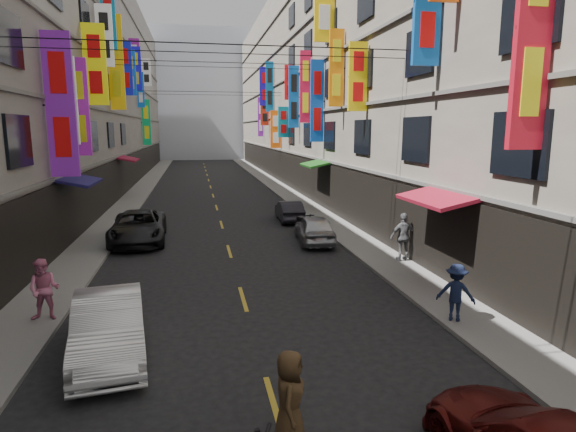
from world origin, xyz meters
name	(u,v)px	position (x,y,z in m)	size (l,w,h in m)	color
sidewalk_left	(134,197)	(-6.00, 42.00, 0.06)	(2.00, 90.00, 0.12)	slate
sidewalk_right	(287,193)	(6.00, 42.00, 0.06)	(2.00, 90.00, 0.12)	slate
building_row_left	(39,68)	(-11.99, 42.00, 9.49)	(10.14, 90.00, 19.00)	gray
building_row_right	(360,75)	(11.99, 42.00, 9.49)	(10.14, 90.00, 19.00)	gray
haze_block	(200,96)	(0.00, 92.00, 11.00)	(18.00, 8.00, 22.00)	#B6BBCB
shop_signage	(210,65)	(-0.21, 34.53, 9.03)	(14.00, 55.00, 11.72)	#0F35B8
street_awnings	(197,178)	(-1.26, 26.00, 3.00)	(13.99, 35.20, 0.41)	#134825
overhead_cables	(217,59)	(0.00, 30.00, 8.80)	(14.00, 38.04, 1.24)	black
lane_markings	(215,201)	(0.00, 39.00, 0.00)	(0.12, 80.20, 0.01)	gold
scooter_far_right	(304,226)	(3.90, 26.73, 0.44)	(0.69, 1.77, 1.14)	black
car_left_mid	(109,327)	(-3.40, 14.79, 0.71)	(1.51, 4.33, 1.43)	white
car_left_far	(138,227)	(-4.00, 26.49, 0.72)	(2.41, 5.22, 1.45)	black
car_right_mid	(315,229)	(4.00, 24.88, 0.66)	(1.56, 3.88, 1.32)	#B3B4B8
car_right_far	(289,211)	(3.88, 30.33, 0.59)	(1.25, 3.58, 1.18)	#25242B
pedestrian_lfar	(44,290)	(-5.40, 17.08, 0.96)	(0.82, 0.56, 1.68)	pink
pedestrian_rnear	(456,292)	(5.40, 14.96, 0.90)	(1.00, 0.52, 1.55)	#151D3B
pedestrian_rfar	(404,237)	(6.55, 20.82, 1.06)	(1.11, 0.63, 1.89)	slate
pedestrian_crossing	(290,399)	(0.07, 10.87, 0.82)	(0.80, 0.55, 1.65)	#47321C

